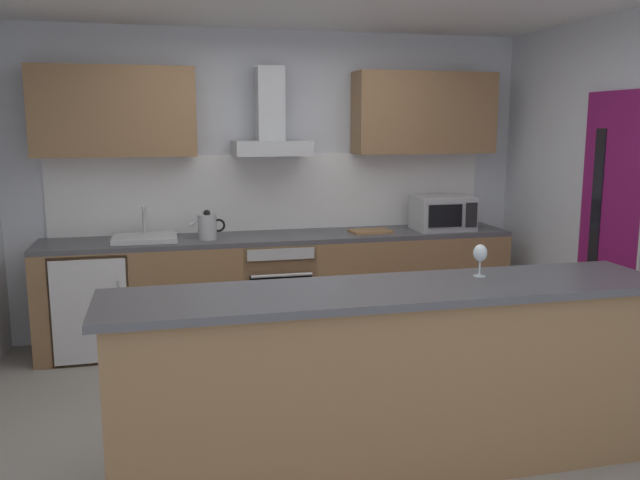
# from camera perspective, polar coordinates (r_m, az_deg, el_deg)

# --- Properties ---
(ground) EXTENTS (5.44, 4.74, 0.02)m
(ground) POSITION_cam_1_polar(r_m,az_deg,el_deg) (4.35, 0.69, -14.84)
(ground) COLOR gray
(wall_back) EXTENTS (5.44, 0.12, 2.60)m
(wall_back) POSITION_cam_1_polar(r_m,az_deg,el_deg) (5.86, -3.98, 4.88)
(wall_back) COLOR silver
(wall_back) RESTS_ON ground
(backsplash_tile) EXTENTS (3.78, 0.02, 0.66)m
(backsplash_tile) POSITION_cam_1_polar(r_m,az_deg,el_deg) (5.80, -3.85, 4.13)
(backsplash_tile) COLOR white
(counter_back) EXTENTS (3.91, 0.60, 0.90)m
(counter_back) POSITION_cam_1_polar(r_m,az_deg,el_deg) (5.64, -3.22, -4.09)
(counter_back) COLOR olive
(counter_back) RESTS_ON ground
(counter_island) EXTENTS (2.96, 0.64, 1.00)m
(counter_island) POSITION_cam_1_polar(r_m,az_deg,el_deg) (3.56, 6.23, -11.76)
(counter_island) COLOR olive
(counter_island) RESTS_ON ground
(upper_cabinets) EXTENTS (3.86, 0.32, 0.70)m
(upper_cabinets) POSITION_cam_1_polar(r_m,az_deg,el_deg) (5.62, -3.65, 10.89)
(upper_cabinets) COLOR olive
(side_door) EXTENTS (0.08, 0.85, 2.05)m
(side_door) POSITION_cam_1_polar(r_m,az_deg,el_deg) (5.21, 24.27, 0.36)
(side_door) COLOR #7A1456
(side_door) RESTS_ON ground
(oven) EXTENTS (0.60, 0.62, 0.80)m
(oven) POSITION_cam_1_polar(r_m,az_deg,el_deg) (5.60, -3.87, -4.09)
(oven) COLOR slate
(oven) RESTS_ON ground
(refrigerator) EXTENTS (0.58, 0.60, 0.85)m
(refrigerator) POSITION_cam_1_polar(r_m,az_deg,el_deg) (5.55, -18.92, -5.10)
(refrigerator) COLOR white
(refrigerator) RESTS_ON ground
(microwave) EXTENTS (0.50, 0.38, 0.30)m
(microwave) POSITION_cam_1_polar(r_m,az_deg,el_deg) (5.89, 10.53, 2.32)
(microwave) COLOR #B7BABC
(microwave) RESTS_ON counter_back
(sink) EXTENTS (0.50, 0.40, 0.26)m
(sink) POSITION_cam_1_polar(r_m,az_deg,el_deg) (5.44, -14.85, 0.22)
(sink) COLOR silver
(sink) RESTS_ON counter_back
(kettle) EXTENTS (0.29, 0.15, 0.24)m
(kettle) POSITION_cam_1_polar(r_m,az_deg,el_deg) (5.39, -9.66, 1.17)
(kettle) COLOR #B7BABC
(kettle) RESTS_ON counter_back
(range_hood) EXTENTS (0.62, 0.45, 0.72)m
(range_hood) POSITION_cam_1_polar(r_m,az_deg,el_deg) (5.56, -4.27, 9.63)
(range_hood) COLOR #B7BABC
(wine_glass) EXTENTS (0.08, 0.08, 0.18)m
(wine_glass) POSITION_cam_1_polar(r_m,az_deg,el_deg) (3.70, 13.62, -1.20)
(wine_glass) COLOR silver
(wine_glass) RESTS_ON counter_island
(chopping_board) EXTENTS (0.36, 0.25, 0.02)m
(chopping_board) POSITION_cam_1_polar(r_m,az_deg,el_deg) (5.68, 4.37, 0.76)
(chopping_board) COLOR #9E7247
(chopping_board) RESTS_ON counter_back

